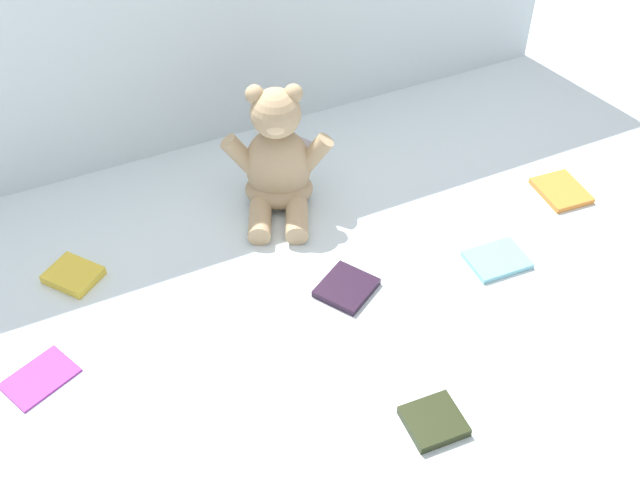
{
  "coord_description": "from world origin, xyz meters",
  "views": [
    {
      "loc": [
        -0.45,
        -1.06,
        1.1
      ],
      "look_at": [
        0.01,
        -0.1,
        0.1
      ],
      "focal_mm": 44.35,
      "sensor_mm": 36.0,
      "label": 1
    }
  ],
  "objects_px": {
    "book_case_0": "(434,421)",
    "book_case_5": "(291,151)",
    "book_case_6": "(73,275)",
    "teddy_bear": "(278,163)",
    "book_case_4": "(40,377)",
    "book_case_1": "(561,191)",
    "book_case_2": "(497,260)",
    "book_case_3": "(346,288)"
  },
  "relations": [
    {
      "from": "book_case_0",
      "to": "book_case_5",
      "type": "height_order",
      "value": "book_case_0"
    },
    {
      "from": "book_case_5",
      "to": "book_case_6",
      "type": "distance_m",
      "value": 0.57
    },
    {
      "from": "teddy_bear",
      "to": "book_case_4",
      "type": "distance_m",
      "value": 0.62
    },
    {
      "from": "book_case_0",
      "to": "book_case_6",
      "type": "height_order",
      "value": "same"
    },
    {
      "from": "book_case_4",
      "to": "book_case_6",
      "type": "bearing_deg",
      "value": 129.85
    },
    {
      "from": "book_case_1",
      "to": "teddy_bear",
      "type": "bearing_deg",
      "value": -18.4
    },
    {
      "from": "book_case_0",
      "to": "book_case_6",
      "type": "bearing_deg",
      "value": 41.16
    },
    {
      "from": "book_case_2",
      "to": "book_case_6",
      "type": "height_order",
      "value": "book_case_6"
    },
    {
      "from": "book_case_2",
      "to": "book_case_4",
      "type": "relative_size",
      "value": 0.98
    },
    {
      "from": "teddy_bear",
      "to": "book_case_0",
      "type": "relative_size",
      "value": 3.07
    },
    {
      "from": "book_case_0",
      "to": "book_case_3",
      "type": "xyz_separation_m",
      "value": [
        0.01,
        0.33,
        -0.0
      ]
    },
    {
      "from": "book_case_1",
      "to": "book_case_5",
      "type": "height_order",
      "value": "same"
    },
    {
      "from": "book_case_3",
      "to": "book_case_5",
      "type": "height_order",
      "value": "same"
    },
    {
      "from": "teddy_bear",
      "to": "book_case_6",
      "type": "height_order",
      "value": "teddy_bear"
    },
    {
      "from": "book_case_1",
      "to": "book_case_2",
      "type": "relative_size",
      "value": 0.99
    },
    {
      "from": "teddy_bear",
      "to": "book_case_4",
      "type": "xyz_separation_m",
      "value": [
        -0.56,
        -0.25,
        -0.1
      ]
    },
    {
      "from": "book_case_3",
      "to": "book_case_0",
      "type": "bearing_deg",
      "value": -32.63
    },
    {
      "from": "book_case_0",
      "to": "book_case_3",
      "type": "relative_size",
      "value": 0.9
    },
    {
      "from": "teddy_bear",
      "to": "book_case_1",
      "type": "xyz_separation_m",
      "value": [
        0.56,
        -0.24,
        -0.1
      ]
    },
    {
      "from": "book_case_2",
      "to": "book_case_4",
      "type": "xyz_separation_m",
      "value": [
        -0.87,
        0.1,
        -0.0
      ]
    },
    {
      "from": "book_case_0",
      "to": "book_case_2",
      "type": "relative_size",
      "value": 0.8
    },
    {
      "from": "book_case_4",
      "to": "book_case_3",
      "type": "bearing_deg",
      "value": 62.28
    },
    {
      "from": "book_case_1",
      "to": "book_case_2",
      "type": "bearing_deg",
      "value": 29.66
    },
    {
      "from": "book_case_4",
      "to": "book_case_5",
      "type": "bearing_deg",
      "value": 97.91
    },
    {
      "from": "book_case_2",
      "to": "book_case_6",
      "type": "bearing_deg",
      "value": 70.64
    },
    {
      "from": "book_case_3",
      "to": "book_case_4",
      "type": "height_order",
      "value": "book_case_3"
    },
    {
      "from": "book_case_3",
      "to": "book_case_6",
      "type": "xyz_separation_m",
      "value": [
        -0.46,
        0.26,
        0.0
      ]
    },
    {
      "from": "teddy_bear",
      "to": "book_case_4",
      "type": "relative_size",
      "value": 2.39
    },
    {
      "from": "book_case_5",
      "to": "book_case_6",
      "type": "relative_size",
      "value": 1.06
    },
    {
      "from": "book_case_4",
      "to": "book_case_5",
      "type": "relative_size",
      "value": 1.15
    },
    {
      "from": "book_case_0",
      "to": "book_case_4",
      "type": "bearing_deg",
      "value": 59.94
    },
    {
      "from": "book_case_6",
      "to": "book_case_1",
      "type": "bearing_deg",
      "value": 132.07
    },
    {
      "from": "book_case_0",
      "to": "book_case_3",
      "type": "bearing_deg",
      "value": 1.92
    },
    {
      "from": "teddy_bear",
      "to": "book_case_3",
      "type": "distance_m",
      "value": 0.31
    },
    {
      "from": "book_case_0",
      "to": "book_case_6",
      "type": "xyz_separation_m",
      "value": [
        -0.45,
        0.58,
        0.0
      ]
    },
    {
      "from": "book_case_5",
      "to": "book_case_4",
      "type": "bearing_deg",
      "value": 90.92
    },
    {
      "from": "book_case_0",
      "to": "book_case_1",
      "type": "bearing_deg",
      "value": -52.14
    },
    {
      "from": "book_case_0",
      "to": "book_case_1",
      "type": "relative_size",
      "value": 0.8
    },
    {
      "from": "book_case_4",
      "to": "book_case_6",
      "type": "distance_m",
      "value": 0.24
    },
    {
      "from": "book_case_1",
      "to": "book_case_3",
      "type": "relative_size",
      "value": 1.12
    },
    {
      "from": "book_case_1",
      "to": "book_case_4",
      "type": "bearing_deg",
      "value": 5.32
    },
    {
      "from": "teddy_bear",
      "to": "book_case_4",
      "type": "height_order",
      "value": "teddy_bear"
    }
  ]
}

